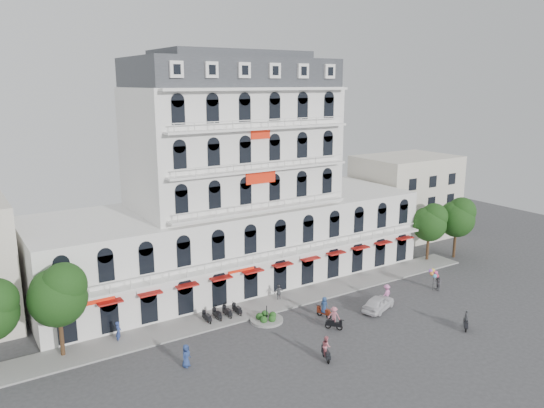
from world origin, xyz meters
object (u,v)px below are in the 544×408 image
Objects in this scene: rider_center at (334,317)px; balloon_vendor at (436,280)px; rider_northeast at (466,320)px; parked_car at (378,303)px; rider_southwest at (326,348)px; rider_east at (324,307)px.

rider_center is 0.93× the size of balloon_vendor.
rider_center is 15.64m from balloon_vendor.
parked_car is at bearing -104.31° from rider_northeast.
rider_east is at bearing -17.26° from rider_southwest.
rider_east is at bearing 122.68° from rider_center.
parked_car is 2.05× the size of rider_southwest.
rider_southwest is 1.11× the size of rider_northeast.
rider_southwest is (-10.62, -4.98, 0.35)m from parked_car.
rider_southwest is 14.68m from rider_northeast.
balloon_vendor reaches higher than rider_center.
parked_car is 11.74m from rider_southwest.
rider_southwest is at bearing -51.28° from rider_northeast.
balloon_vendor reaches higher than rider_northeast.
rider_southwest reaches higher than rider_northeast.
parked_car is 8.49m from rider_northeast.
rider_center is (-10.35, 6.64, 0.28)m from rider_northeast.
rider_center is at bearing -175.13° from balloon_vendor.
rider_northeast is 0.80× the size of balloon_vendor.
rider_east is (4.95, 6.57, -0.05)m from rider_southwest.
rider_east is 1.09× the size of rider_northeast.
rider_northeast is 12.30m from rider_center.
rider_northeast is (3.82, -7.58, 0.17)m from parked_car.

